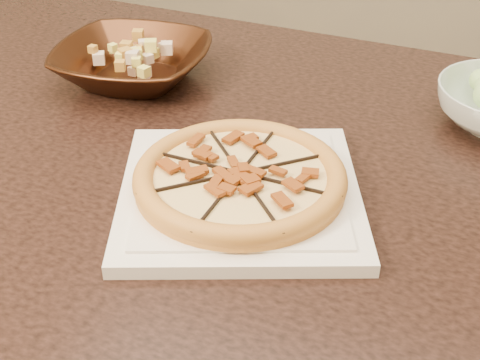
# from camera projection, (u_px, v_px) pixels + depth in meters

# --- Properties ---
(dining_table) EXTENTS (1.51, 1.02, 0.75)m
(dining_table) POSITION_uv_depth(u_px,v_px,m) (211.00, 192.00, 1.04)
(dining_table) COLOR #341D17
(dining_table) RESTS_ON floor
(plate) EXTENTS (0.39, 0.39, 0.02)m
(plate) POSITION_uv_depth(u_px,v_px,m) (240.00, 193.00, 0.86)
(plate) COLOR white
(plate) RESTS_ON dining_table
(pizza) EXTENTS (0.27, 0.27, 0.03)m
(pizza) POSITION_uv_depth(u_px,v_px,m) (240.00, 177.00, 0.84)
(pizza) COLOR #DD8D47
(pizza) RESTS_ON plate
(bronze_bowl) EXTENTS (0.28, 0.28, 0.06)m
(bronze_bowl) POSITION_uv_depth(u_px,v_px,m) (133.00, 63.00, 1.14)
(bronze_bowl) COLOR #3D2011
(bronze_bowl) RESTS_ON dining_table
(mixed_dish) EXTENTS (0.11, 0.13, 0.03)m
(mixed_dish) POSITION_uv_depth(u_px,v_px,m) (130.00, 38.00, 1.12)
(mixed_dish) COLOR beige
(mixed_dish) RESTS_ON bronze_bowl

